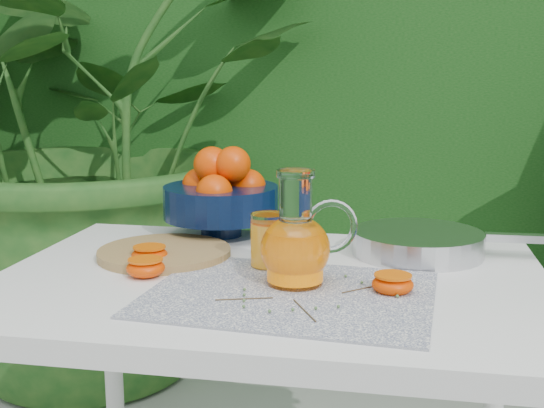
% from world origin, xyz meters
% --- Properties ---
extents(hedge_backdrop, '(8.00, 1.65, 2.50)m').
position_xyz_m(hedge_backdrop, '(0.06, 2.06, 1.19)').
color(hedge_backdrop, '#164C15').
rests_on(hedge_backdrop, ground).
extents(potted_plant_left, '(2.67, 2.67, 1.89)m').
position_xyz_m(potted_plant_left, '(-0.95, 1.21, 0.94)').
color(potted_plant_left, '#1D521C').
rests_on(potted_plant_left, ground).
extents(white_table, '(1.00, 0.70, 0.75)m').
position_xyz_m(white_table, '(-0.07, 0.01, 0.67)').
color(white_table, white).
rests_on(white_table, ground).
extents(placemat, '(0.50, 0.40, 0.00)m').
position_xyz_m(placemat, '(-0.02, -0.09, 0.75)').
color(placemat, '#0B1541').
rests_on(placemat, white_table).
extents(cutting_board, '(0.30, 0.30, 0.02)m').
position_xyz_m(cutting_board, '(-0.30, 0.10, 0.76)').
color(cutting_board, '#A27D49').
rests_on(cutting_board, white_table).
extents(fruit_bowl, '(0.27, 0.27, 0.20)m').
position_xyz_m(fruit_bowl, '(-0.24, 0.30, 0.84)').
color(fruit_bowl, black).
rests_on(fruit_bowl, white_table).
extents(juice_pitcher, '(0.18, 0.16, 0.20)m').
position_xyz_m(juice_pitcher, '(-0.01, -0.04, 0.82)').
color(juice_pitcher, white).
rests_on(juice_pitcher, white_table).
extents(juice_tumbler, '(0.08, 0.08, 0.10)m').
position_xyz_m(juice_tumbler, '(-0.08, 0.06, 0.80)').
color(juice_tumbler, white).
rests_on(juice_tumbler, white_table).
extents(saute_pan, '(0.47, 0.27, 0.05)m').
position_xyz_m(saute_pan, '(0.20, 0.21, 0.78)').
color(saute_pan, silver).
rests_on(saute_pan, white_table).
extents(orange_halves, '(0.54, 0.18, 0.03)m').
position_xyz_m(orange_halves, '(-0.15, -0.01, 0.77)').
color(orange_halves, '#E64E02').
rests_on(orange_halves, white_table).
extents(thyme_sprigs, '(0.29, 0.23, 0.01)m').
position_xyz_m(thyme_sprigs, '(0.02, -0.11, 0.76)').
color(thyme_sprigs, '#4E3B24').
rests_on(thyme_sprigs, white_table).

